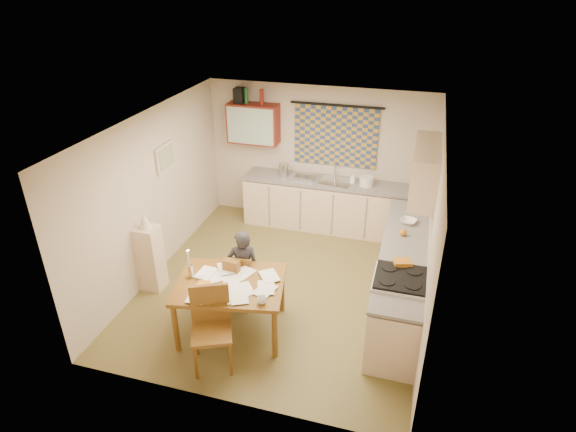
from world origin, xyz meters
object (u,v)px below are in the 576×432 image
(counter_back, at_px, (336,206))
(stove, at_px, (396,309))
(counter_right, at_px, (401,277))
(shelf_stand, at_px, (150,258))
(person, at_px, (243,269))
(dining_table, at_px, (232,306))
(chair_far, at_px, (242,288))

(counter_back, xyz_separation_m, stove, (1.29, -2.70, 0.04))
(counter_right, bearing_deg, shelf_stand, -170.48)
(person, bearing_deg, dining_table, 74.38)
(counter_back, relative_size, chair_far, 3.93)
(dining_table, bearing_deg, person, 82.42)
(stove, relative_size, person, 0.83)
(counter_right, xyz_separation_m, stove, (-0.00, -0.78, 0.04))
(chair_far, relative_size, person, 0.70)
(counter_back, xyz_separation_m, dining_table, (-0.76, -3.07, -0.07))
(stove, bearing_deg, dining_table, -169.67)
(dining_table, height_order, person, person)
(counter_back, relative_size, dining_table, 2.19)
(chair_far, xyz_separation_m, person, (0.05, -0.02, 0.34))
(counter_right, height_order, dining_table, counter_right)
(counter_right, relative_size, chair_far, 3.52)
(counter_back, height_order, stove, stove)
(counter_back, height_order, chair_far, counter_back)
(counter_back, relative_size, shelf_stand, 3.26)
(counter_back, distance_m, chair_far, 2.66)
(counter_right, height_order, chair_far, counter_right)
(dining_table, height_order, shelf_stand, shelf_stand)
(counter_right, height_order, person, person)
(counter_right, xyz_separation_m, dining_table, (-2.05, -1.15, -0.07))
(counter_back, bearing_deg, stove, -64.48)
(dining_table, distance_m, shelf_stand, 1.59)
(stove, bearing_deg, counter_back, 115.52)
(shelf_stand, bearing_deg, person, -0.96)
(counter_right, height_order, shelf_stand, shelf_stand)
(stove, relative_size, dining_table, 0.65)
(stove, xyz_separation_m, dining_table, (-2.05, -0.37, -0.11))
(person, relative_size, shelf_stand, 1.18)
(chair_far, bearing_deg, stove, 169.82)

